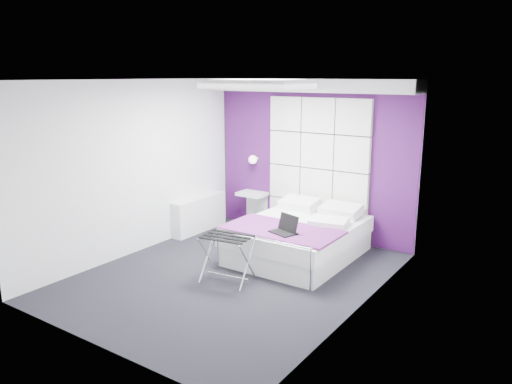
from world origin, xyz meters
TOP-DOWN VIEW (x-y plane):
  - floor at (0.00, 0.00)m, footprint 4.40×4.40m
  - ceiling at (0.00, 0.00)m, footprint 4.40×4.40m
  - wall_back at (0.00, 2.20)m, footprint 3.60×0.00m
  - wall_left at (-1.80, 0.00)m, footprint 0.00×4.40m
  - wall_right at (1.80, 0.00)m, footprint 0.00×4.40m
  - accent_wall at (0.00, 2.19)m, footprint 3.58×0.02m
  - soffit at (0.00, 1.95)m, footprint 3.58×0.50m
  - headboard at (0.15, 2.14)m, footprint 1.80×0.08m
  - skylight at (0.00, 0.60)m, footprint 1.36×0.86m
  - wall_lamp at (-1.05, 2.06)m, footprint 0.15×0.15m
  - radiator at (-1.69, 1.30)m, footprint 0.22×1.20m
  - bed at (0.37, 1.15)m, footprint 1.64×1.97m
  - nightstand at (-1.06, 2.02)m, footprint 0.50×0.39m
  - luggage_rack at (0.04, -0.16)m, footprint 0.62×0.46m
  - laptop at (0.49, 0.56)m, footprint 0.35×0.25m

SIDE VIEW (x-z plane):
  - floor at x=0.00m, z-range 0.00..0.00m
  - bed at x=0.37m, z-range -0.05..0.64m
  - radiator at x=-1.69m, z-range 0.00..0.60m
  - luggage_rack at x=0.04m, z-range 0.00..0.62m
  - nightstand at x=-1.06m, z-range 0.58..0.63m
  - laptop at x=0.49m, z-range 0.49..0.74m
  - headboard at x=0.15m, z-range 0.02..2.32m
  - wall_lamp at x=-1.05m, z-range 1.15..1.29m
  - wall_left at x=-1.80m, z-range -0.90..3.50m
  - wall_right at x=1.80m, z-range -0.90..3.50m
  - accent_wall at x=0.00m, z-range 0.01..2.59m
  - wall_back at x=0.00m, z-range -0.50..3.10m
  - soffit at x=0.00m, z-range 2.40..2.60m
  - skylight at x=0.00m, z-range 2.49..2.61m
  - ceiling at x=0.00m, z-range 2.60..2.60m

